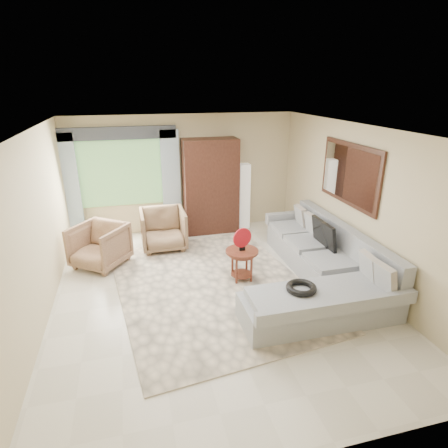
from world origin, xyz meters
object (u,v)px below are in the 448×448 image
object	(u,v)px
armchair_left	(99,246)
floor_lamp	(244,196)
coffee_table	(242,264)
sectional_sofa	(320,269)
armoire	(210,186)
tv_screen	(324,234)
armchair_right	(163,229)
potted_plant	(94,230)

from	to	relation	value
armchair_left	floor_lamp	distance (m)	3.45
coffee_table	floor_lamp	size ratio (longest dim) A/B	0.37
sectional_sofa	armoire	bearing A→B (deg)	113.06
sectional_sofa	tv_screen	bearing A→B (deg)	59.66
tv_screen	floor_lamp	world-z (taller)	floor_lamp
tv_screen	armoire	world-z (taller)	armoire
armchair_right	armoire	world-z (taller)	armoire
floor_lamp	armoire	bearing A→B (deg)	-175.71
coffee_table	sectional_sofa	bearing A→B (deg)	-21.63
sectional_sofa	potted_plant	size ratio (longest dim) A/B	6.36
coffee_table	potted_plant	world-z (taller)	coffee_table
sectional_sofa	tv_screen	size ratio (longest dim) A/B	4.68
potted_plant	armoire	xyz separation A→B (m)	(2.56, 0.01, 0.78)
tv_screen	armchair_right	world-z (taller)	tv_screen
tv_screen	potted_plant	bearing A→B (deg)	149.12
armoire	sectional_sofa	bearing A→B (deg)	-66.94
sectional_sofa	armchair_left	bearing A→B (deg)	155.20
potted_plant	armoire	size ratio (longest dim) A/B	0.26
armoire	floor_lamp	xyz separation A→B (m)	(0.80, 0.06, -0.30)
armoire	armchair_right	bearing A→B (deg)	-148.07
armchair_right	armoire	xyz separation A→B (m)	(1.16, 0.72, 0.64)
armchair_right	floor_lamp	bearing A→B (deg)	21.17
armchair_left	sectional_sofa	bearing A→B (deg)	11.68
sectional_sofa	armoire	world-z (taller)	armoire
tv_screen	coffee_table	size ratio (longest dim) A/B	1.32
tv_screen	floor_lamp	distance (m)	2.60
armchair_left	floor_lamp	bearing A→B (deg)	58.55
coffee_table	armoire	bearing A→B (deg)	90.11
armchair_right	potted_plant	bearing A→B (deg)	152.71
coffee_table	armchair_right	world-z (taller)	armchair_right
coffee_table	armchair_left	size ratio (longest dim) A/B	0.64
armchair_right	floor_lamp	distance (m)	2.13
armchair_left	coffee_table	bearing A→B (deg)	10.11
armchair_right	tv_screen	bearing A→B (deg)	-33.53
tv_screen	coffee_table	distance (m)	1.55
tv_screen	floor_lamp	size ratio (longest dim) A/B	0.49
sectional_sofa	armchair_right	xyz separation A→B (m)	(-2.39, 2.18, 0.13)
tv_screen	floor_lamp	xyz separation A→B (m)	(-0.70, 2.50, 0.03)
tv_screen	coffee_table	world-z (taller)	tv_screen
sectional_sofa	coffee_table	world-z (taller)	sectional_sofa
sectional_sofa	potted_plant	world-z (taller)	sectional_sofa
tv_screen	armoire	bearing A→B (deg)	121.57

